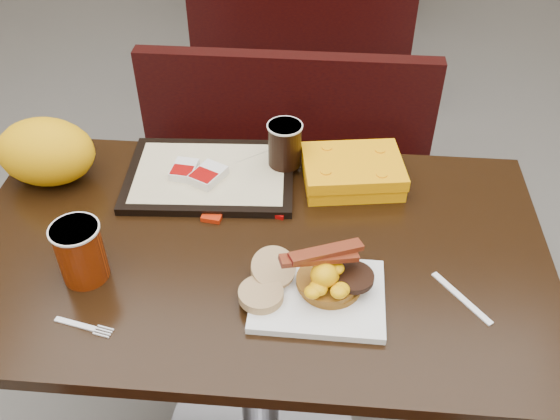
# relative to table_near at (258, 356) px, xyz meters

# --- Properties ---
(table_near) EXTENTS (1.20, 0.70, 0.75)m
(table_near) POSITION_rel_table_near_xyz_m (0.00, 0.00, 0.00)
(table_near) COLOR black
(table_near) RESTS_ON floor
(bench_near_n) EXTENTS (1.00, 0.46, 0.72)m
(bench_near_n) POSITION_rel_table_near_xyz_m (0.00, 0.70, -0.02)
(bench_near_n) COLOR black
(bench_near_n) RESTS_ON floor
(bench_far_s) EXTENTS (1.00, 0.46, 0.72)m
(bench_far_s) POSITION_rel_table_near_xyz_m (0.00, 1.90, -0.02)
(bench_far_s) COLOR black
(bench_far_s) RESTS_ON floor
(platter) EXTENTS (0.25, 0.20, 0.01)m
(platter) POSITION_rel_table_near_xyz_m (0.13, -0.13, 0.38)
(platter) COLOR white
(platter) RESTS_ON table_near
(pancake_stack) EXTENTS (0.12, 0.12, 0.02)m
(pancake_stack) POSITION_rel_table_near_xyz_m (0.16, -0.11, 0.40)
(pancake_stack) COLOR #866116
(pancake_stack) RESTS_ON platter
(sausage_patty) EXTENTS (0.09, 0.09, 0.01)m
(sausage_patty) POSITION_rel_table_near_xyz_m (0.20, -0.11, 0.42)
(sausage_patty) COLOR black
(sausage_patty) RESTS_ON pancake_stack
(scrambled_eggs) EXTENTS (0.09, 0.08, 0.05)m
(scrambled_eggs) POSITION_rel_table_near_xyz_m (0.14, -0.13, 0.44)
(scrambled_eggs) COLOR #FFB205
(scrambled_eggs) RESTS_ON pancake_stack
(bacon_strips) EXTENTS (0.16, 0.11, 0.01)m
(bacon_strips) POSITION_rel_table_near_xyz_m (0.13, -0.11, 0.47)
(bacon_strips) COLOR #44040A
(bacon_strips) RESTS_ON scrambled_eggs
(muffin_bottom) EXTENTS (0.11, 0.11, 0.02)m
(muffin_bottom) POSITION_rel_table_near_xyz_m (0.03, -0.15, 0.40)
(muffin_bottom) COLOR tan
(muffin_bottom) RESTS_ON platter
(muffin_top) EXTENTS (0.11, 0.11, 0.05)m
(muffin_top) POSITION_rel_table_near_xyz_m (0.05, -0.09, 0.41)
(muffin_top) COLOR tan
(muffin_top) RESTS_ON platter
(coffee_cup_near) EXTENTS (0.11, 0.11, 0.12)m
(coffee_cup_near) POSITION_rel_table_near_xyz_m (-0.32, -0.11, 0.44)
(coffee_cup_near) COLOR #9A2F05
(coffee_cup_near) RESTS_ON table_near
(fork) EXTENTS (0.12, 0.04, 0.00)m
(fork) POSITION_rel_table_near_xyz_m (-0.30, -0.23, 0.38)
(fork) COLOR white
(fork) RESTS_ON table_near
(knife) EXTENTS (0.10, 0.13, 0.00)m
(knife) POSITION_rel_table_near_xyz_m (0.40, -0.11, 0.38)
(knife) COLOR white
(knife) RESTS_ON table_near
(condiment_syrup) EXTENTS (0.05, 0.04, 0.01)m
(condiment_syrup) POSITION_rel_table_near_xyz_m (-0.10, 0.08, 0.38)
(condiment_syrup) COLOR #AD1F07
(condiment_syrup) RESTS_ON table_near
(condiment_ketchup) EXTENTS (0.05, 0.04, 0.01)m
(condiment_ketchup) POSITION_rel_table_near_xyz_m (0.04, 0.10, 0.38)
(condiment_ketchup) COLOR #8C0504
(condiment_ketchup) RESTS_ON table_near
(tray) EXTENTS (0.40, 0.29, 0.02)m
(tray) POSITION_rel_table_near_xyz_m (-0.13, 0.21, 0.38)
(tray) COLOR black
(tray) RESTS_ON table_near
(hashbrown_sleeve_left) EXTENTS (0.06, 0.08, 0.02)m
(hashbrown_sleeve_left) POSITION_rel_table_near_xyz_m (-0.18, 0.21, 0.40)
(hashbrown_sleeve_left) COLOR silver
(hashbrown_sleeve_left) RESTS_ON tray
(hashbrown_sleeve_right) EXTENTS (0.09, 0.10, 0.02)m
(hashbrown_sleeve_right) POSITION_rel_table_near_xyz_m (-0.13, 0.19, 0.40)
(hashbrown_sleeve_right) COLOR silver
(hashbrown_sleeve_right) RESTS_ON tray
(coffee_cup_far) EXTENTS (0.09, 0.09, 0.11)m
(coffee_cup_far) POSITION_rel_table_near_xyz_m (0.04, 0.27, 0.45)
(coffee_cup_far) COLOR black
(coffee_cup_far) RESTS_ON tray
(clamshell) EXTENTS (0.24, 0.20, 0.06)m
(clamshell) POSITION_rel_table_near_xyz_m (0.20, 0.23, 0.40)
(clamshell) COLOR #F79A04
(clamshell) RESTS_ON table_near
(paper_bag) EXTENTS (0.25, 0.20, 0.15)m
(paper_bag) POSITION_rel_table_near_xyz_m (-0.49, 0.18, 0.45)
(paper_bag) COLOR #FA9808
(paper_bag) RESTS_ON table_near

